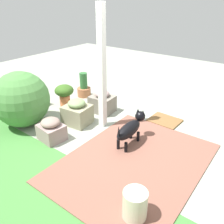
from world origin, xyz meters
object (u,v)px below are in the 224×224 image
terracotta_pot_broad (64,93)px  terracotta_pot_tall (84,88)px  stone_planter_mid (51,130)px  doormat (165,120)px  terracotta_pot_spiky (39,94)px  dog (131,128)px  ceramic_urn (135,205)px  stone_planter_near (77,113)px  porch_pillar (102,70)px  stone_planter_nearest (102,102)px  round_shrub (21,99)px

terracotta_pot_broad → terracotta_pot_tall: bearing=-84.6°
stone_planter_mid → doormat: (-1.24, -1.73, -0.17)m
terracotta_pot_spiky → dog: 2.41m
ceramic_urn → stone_planter_near: bearing=-30.2°
porch_pillar → terracotta_pot_broad: bearing=-8.0°
stone_planter_nearest → terracotta_pot_spiky: terracotta_pot_spiky is taller
dog → ceramic_urn: bearing=125.0°
terracotta_pot_spiky → ceramic_urn: size_ratio=1.62×
stone_planter_near → terracotta_pot_spiky: (1.23, -0.09, 0.05)m
round_shrub → terracotta_pot_tall: round_shrub is taller
round_shrub → doormat: round_shrub is taller
stone_planter_near → ceramic_urn: stone_planter_near is taller
terracotta_pot_spiky → dog: bearing=178.1°
dog → terracotta_pot_spiky: bearing=-1.9°
stone_planter_mid → terracotta_pot_broad: 1.34m
porch_pillar → stone_planter_near: size_ratio=4.19×
porch_pillar → terracotta_pot_tall: porch_pillar is taller
stone_planter_nearest → round_shrub: 1.56m
porch_pillar → terracotta_pot_spiky: (1.67, 0.14, -0.78)m
ceramic_urn → terracotta_pot_broad: bearing=-29.4°
stone_planter_nearest → ceramic_urn: stone_planter_nearest is taller
terracotta_pot_tall → doormat: terracotta_pot_tall is taller
round_shrub → terracotta_pot_broad: 1.03m
doormat → porch_pillar: bearing=44.4°
dog → doormat: dog is taller
stone_planter_nearest → doormat: (-1.24, -0.39, -0.19)m
stone_planter_mid → doormat: bearing=-125.7°
round_shrub → stone_planter_near: bearing=-141.2°
stone_planter_near → terracotta_pot_broad: bearing=-27.3°
terracotta_pot_broad → dog: dog is taller
stone_planter_mid → terracotta_pot_tall: 1.93m
porch_pillar → dog: bearing=163.7°
terracotta_pot_tall → dog: (-2.00, 1.06, 0.10)m
porch_pillar → stone_planter_near: (0.43, 0.23, -0.84)m
stone_planter_nearest → terracotta_pot_broad: 0.87m
stone_planter_nearest → dog: bearing=149.2°
stone_planter_nearest → terracotta_pot_tall: 0.96m
dog → doormat: (-0.11, -1.06, -0.28)m
round_shrub → terracotta_pot_spiky: (0.47, -0.70, -0.23)m
stone_planter_near → terracotta_pot_tall: bearing=-52.2°
terracotta_pot_broad → doormat: bearing=-161.9°
terracotta_pot_spiky → porch_pillar: bearing=-175.2°
porch_pillar → terracotta_pot_broad: 1.42m
terracotta_pot_spiky → ceramic_urn: terracotta_pot_spiky is taller
porch_pillar → terracotta_pot_spiky: size_ratio=3.66×
round_shrub → ceramic_urn: size_ratio=2.83×
terracotta_pot_tall → terracotta_pot_broad: bearing=95.4°
stone_planter_nearest → doormat: stone_planter_nearest is taller
porch_pillar → terracotta_pot_tall: (1.26, -0.84, -0.86)m
stone_planter_near → terracotta_pot_spiky: size_ratio=0.87×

